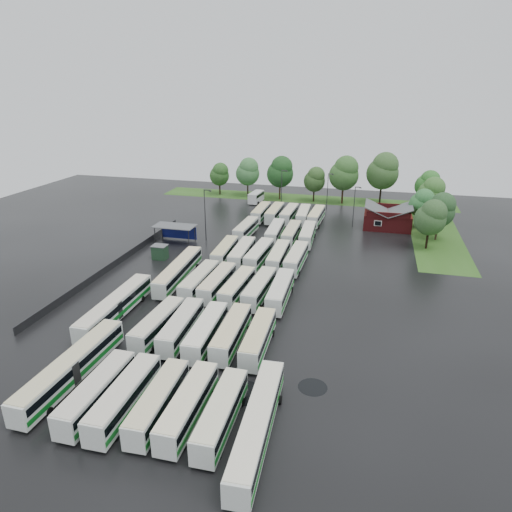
% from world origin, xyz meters
% --- Properties ---
extents(ground, '(160.00, 160.00, 0.00)m').
position_xyz_m(ground, '(0.00, 0.00, 0.00)').
color(ground, black).
rests_on(ground, ground).
extents(brick_building, '(10.07, 8.60, 5.39)m').
position_xyz_m(brick_building, '(24.00, 42.77, 1.87)').
color(brick_building, maroon).
rests_on(brick_building, ground).
extents(wash_shed, '(8.20, 4.20, 3.58)m').
position_xyz_m(wash_shed, '(-17.20, 22.02, 2.99)').
color(wash_shed, '#2D2D30').
rests_on(wash_shed, ground).
extents(utility_hut, '(2.70, 2.20, 2.62)m').
position_xyz_m(utility_hut, '(-16.20, 12.60, 1.32)').
color(utility_hut, '#17351E').
rests_on(utility_hut, ground).
extents(grass_strip_north, '(80.00, 10.00, 0.01)m').
position_xyz_m(grass_strip_north, '(2.00, 64.80, 0.01)').
color(grass_strip_north, '#2E591A').
rests_on(grass_strip_north, ground).
extents(grass_strip_east, '(10.00, 50.00, 0.01)m').
position_xyz_m(grass_strip_east, '(34.00, 42.80, 0.01)').
color(grass_strip_east, '#2E591A').
rests_on(grass_strip_east, ground).
extents(west_fence, '(0.10, 50.00, 1.20)m').
position_xyz_m(west_fence, '(-22.20, 8.00, 0.60)').
color(west_fence, '#2D2D30').
rests_on(west_fence, ground).
extents(bus_r0c0, '(2.42, 11.23, 3.12)m').
position_xyz_m(bus_r0c0, '(-4.25, -26.24, 1.72)').
color(bus_r0c0, silver).
rests_on(bus_r0c0, ground).
extents(bus_r0c1, '(2.58, 11.36, 3.15)m').
position_xyz_m(bus_r0c1, '(-1.24, -26.26, 1.73)').
color(bus_r0c1, silver).
rests_on(bus_r0c1, ground).
extents(bus_r0c2, '(2.68, 10.85, 3.00)m').
position_xyz_m(bus_r0c2, '(2.14, -25.92, 1.65)').
color(bus_r0c2, silver).
rests_on(bus_r0c2, ground).
extents(bus_r0c3, '(2.43, 11.02, 3.06)m').
position_xyz_m(bus_r0c3, '(5.15, -25.81, 1.68)').
color(bus_r0c3, silver).
rests_on(bus_r0c3, ground).
extents(bus_r0c4, '(2.49, 10.88, 3.02)m').
position_xyz_m(bus_r0c4, '(8.49, -26.05, 1.66)').
color(bus_r0c4, silver).
rests_on(bus_r0c4, ground).
extents(bus_r1c0, '(2.78, 11.02, 3.04)m').
position_xyz_m(bus_r1c0, '(-4.52, -12.25, 1.67)').
color(bus_r1c0, silver).
rests_on(bus_r1c0, ground).
extents(bus_r1c1, '(2.85, 11.22, 3.10)m').
position_xyz_m(bus_r1c1, '(-1.39, -12.16, 1.70)').
color(bus_r1c1, silver).
rests_on(bus_r1c1, ground).
extents(bus_r1c2, '(2.81, 11.36, 3.14)m').
position_xyz_m(bus_r1c2, '(2.06, -12.61, 1.73)').
color(bus_r1c2, silver).
rests_on(bus_r1c2, ground).
extents(bus_r1c3, '(2.67, 11.18, 3.09)m').
position_xyz_m(bus_r1c3, '(5.15, -12.15, 1.70)').
color(bus_r1c3, silver).
rests_on(bus_r1c3, ground).
extents(bus_r1c4, '(2.66, 11.01, 3.05)m').
position_xyz_m(bus_r1c4, '(8.56, -12.35, 1.68)').
color(bus_r1c4, silver).
rests_on(bus_r1c4, ground).
extents(bus_r2c0, '(2.66, 11.34, 3.14)m').
position_xyz_m(bus_r2c0, '(-4.22, 1.48, 1.73)').
color(bus_r2c0, silver).
rests_on(bus_r2c0, ground).
extents(bus_r2c1, '(2.67, 11.12, 3.08)m').
position_xyz_m(bus_r2c1, '(-1.35, 1.48, 1.69)').
color(bus_r2c1, silver).
rests_on(bus_r2c1, ground).
extents(bus_r2c2, '(2.81, 10.85, 2.99)m').
position_xyz_m(bus_r2c2, '(1.96, 0.94, 1.64)').
color(bus_r2c2, silver).
rests_on(bus_r2c2, ground).
extents(bus_r2c3, '(2.82, 11.19, 3.09)m').
position_xyz_m(bus_r2c3, '(5.32, 1.18, 1.70)').
color(bus_r2c3, silver).
rests_on(bus_r2c3, ground).
extents(bus_r2c4, '(2.65, 11.32, 3.14)m').
position_xyz_m(bus_r2c4, '(8.51, 0.94, 1.72)').
color(bus_r2c4, silver).
rests_on(bus_r2c4, ground).
extents(bus_r3c0, '(2.77, 11.01, 3.04)m').
position_xyz_m(bus_r3c0, '(-4.52, 14.93, 1.67)').
color(bus_r3c0, silver).
rests_on(bus_r3c0, ground).
extents(bus_r3c1, '(2.71, 11.35, 3.14)m').
position_xyz_m(bus_r3c1, '(-1.27, 14.69, 1.73)').
color(bus_r3c1, silver).
rests_on(bus_r3c1, ground).
extents(bus_r3c2, '(2.89, 11.45, 3.16)m').
position_xyz_m(bus_r3c2, '(1.89, 14.74, 1.74)').
color(bus_r3c2, silver).
rests_on(bus_r3c2, ground).
extents(bus_r3c3, '(2.56, 11.08, 3.07)m').
position_xyz_m(bus_r3c3, '(5.31, 14.79, 1.69)').
color(bus_r3c3, silver).
rests_on(bus_r3c3, ground).
extents(bus_r3c4, '(2.61, 11.30, 3.13)m').
position_xyz_m(bus_r3c4, '(8.50, 14.61, 1.72)').
color(bus_r3c4, silver).
rests_on(bus_r3c4, ground).
extents(bus_r4c0, '(2.70, 11.02, 3.05)m').
position_xyz_m(bus_r4c0, '(-4.45, 28.73, 1.68)').
color(bus_r4c0, silver).
rests_on(bus_r4c0, ground).
extents(bus_r4c2, '(2.85, 11.27, 3.11)m').
position_xyz_m(bus_r4c2, '(1.82, 28.13, 1.71)').
color(bus_r4c2, silver).
rests_on(bus_r4c2, ground).
extents(bus_r4c3, '(2.36, 10.97, 3.05)m').
position_xyz_m(bus_r4c3, '(5.22, 28.14, 1.68)').
color(bus_r4c3, silver).
rests_on(bus_r4c3, ground).
extents(bus_r4c4, '(2.83, 11.26, 3.11)m').
position_xyz_m(bus_r4c4, '(8.46, 28.15, 1.71)').
color(bus_r4c4, silver).
rests_on(bus_r4c4, ground).
extents(bus_r5c0, '(2.41, 10.94, 3.04)m').
position_xyz_m(bus_r5c0, '(-4.56, 42.16, 1.67)').
color(bus_r5c0, silver).
rests_on(bus_r5c0, ground).
extents(bus_r5c1, '(2.40, 11.22, 3.12)m').
position_xyz_m(bus_r5c1, '(-1.30, 42.18, 1.72)').
color(bus_r5c1, silver).
rests_on(bus_r5c1, ground).
extents(bus_r5c2, '(2.59, 11.04, 3.06)m').
position_xyz_m(bus_r5c2, '(2.10, 42.31, 1.68)').
color(bus_r5c2, silver).
rests_on(bus_r5c2, ground).
extents(bus_r5c3, '(2.80, 10.99, 3.03)m').
position_xyz_m(bus_r5c3, '(5.38, 42.34, 1.67)').
color(bus_r5c3, silver).
rests_on(bus_r5c3, ground).
extents(bus_r5c4, '(2.79, 11.22, 3.10)m').
position_xyz_m(bus_r5c4, '(8.40, 41.99, 1.71)').
color(bus_r5c4, silver).
rests_on(bus_r5c4, ground).
extents(artic_bus_west_a, '(2.64, 16.72, 3.10)m').
position_xyz_m(artic_bus_west_a, '(-9.23, -23.21, 1.72)').
color(artic_bus_west_a, silver).
rests_on(artic_bus_west_a, ground).
extents(artic_bus_west_b, '(3.08, 16.62, 3.07)m').
position_xyz_m(artic_bus_west_b, '(-8.97, 4.48, 1.70)').
color(artic_bus_west_b, silver).
rests_on(artic_bus_west_b, ground).
extents(artic_bus_west_c, '(2.59, 16.83, 3.12)m').
position_xyz_m(artic_bus_west_c, '(-12.14, -9.42, 1.73)').
color(artic_bus_west_c, silver).
rests_on(artic_bus_west_c, ground).
extents(artic_bus_east, '(3.02, 16.26, 3.00)m').
position_xyz_m(artic_bus_east, '(12.09, -26.52, 1.66)').
color(artic_bus_east, silver).
rests_on(artic_bus_east, ground).
extents(minibus, '(3.00, 6.73, 2.85)m').
position_xyz_m(minibus, '(-9.66, 57.30, 1.58)').
color(minibus, white).
rests_on(minibus, ground).
extents(tree_north_0, '(5.52, 5.52, 9.15)m').
position_xyz_m(tree_north_0, '(-21.99, 63.89, 5.88)').
color(tree_north_0, black).
rests_on(tree_north_0, ground).
extents(tree_north_1, '(6.57, 6.57, 10.88)m').
position_xyz_m(tree_north_1, '(-13.67, 63.89, 7.00)').
color(tree_north_1, black).
rests_on(tree_north_1, ground).
extents(tree_north_2, '(7.20, 7.20, 11.92)m').
position_xyz_m(tree_north_2, '(-4.13, 62.38, 7.67)').
color(tree_north_2, '#3A2615').
rests_on(tree_north_2, ground).
extents(tree_north_3, '(5.70, 5.70, 9.44)m').
position_xyz_m(tree_north_3, '(5.22, 62.36, 6.07)').
color(tree_north_3, black).
rests_on(tree_north_3, ground).
extents(tree_north_4, '(7.67, 7.67, 12.70)m').
position_xyz_m(tree_north_4, '(12.87, 61.96, 8.17)').
color(tree_north_4, '#361F14').
rests_on(tree_north_4, ground).
extents(tree_north_5, '(8.22, 8.22, 13.61)m').
position_xyz_m(tree_north_5, '(22.57, 64.39, 8.76)').
color(tree_north_5, black).
rests_on(tree_north_5, ground).
extents(tree_north_6, '(5.95, 5.95, 9.85)m').
position_xyz_m(tree_north_6, '(33.62, 62.16, 6.33)').
color(tree_north_6, black).
rests_on(tree_north_6, ground).
extents(tree_east_0, '(5.93, 5.93, 9.82)m').
position_xyz_m(tree_east_0, '(31.44, 30.49, 6.32)').
color(tree_east_0, black).
rests_on(tree_east_0, ground).
extents(tree_east_1, '(6.00, 6.00, 9.94)m').
position_xyz_m(tree_east_1, '(33.79, 36.60, 6.40)').
color(tree_east_1, '#38261B').
rests_on(tree_east_1, ground).
extents(tree_east_2, '(5.31, 5.31, 8.79)m').
position_xyz_m(tree_east_2, '(30.97, 44.64, 5.65)').
color(tree_east_2, '#32271B').
rests_on(tree_east_2, ground).
extents(tree_east_3, '(6.14, 6.14, 10.17)m').
position_xyz_m(tree_east_3, '(33.51, 51.63, 6.54)').
color(tree_east_3, black).
rests_on(tree_east_3, ground).
extents(tree_east_4, '(4.90, 4.88, 8.08)m').
position_xyz_m(tree_east_4, '(33.77, 60.17, 5.19)').
color(tree_east_4, '#382616').
rests_on(tree_east_4, ground).
extents(lamp_post_ne, '(1.40, 0.27, 9.12)m').
position_xyz_m(lamp_post_ne, '(16.75, 41.26, 5.30)').
color(lamp_post_ne, '#2D2D30').
rests_on(lamp_post_ne, ground).
extents(lamp_post_nw, '(1.63, 0.32, 10.56)m').
position_xyz_m(lamp_post_nw, '(-11.60, 24.51, 6.13)').
color(lamp_post_nw, '#2D2D30').
rests_on(lamp_post_nw, ground).
extents(lamp_post_back_w, '(1.50, 0.29, 9.71)m').
position_xyz_m(lamp_post_back_w, '(-1.86, 53.39, 5.64)').
color(lamp_post_back_w, '#2D2D30').
rests_on(lamp_post_back_w, ground).
extents(lamp_post_back_e, '(1.41, 0.27, 9.15)m').
position_xyz_m(lamp_post_back_e, '(9.49, 54.99, 5.31)').
color(lamp_post_back_e, '#2D2D30').
rests_on(lamp_post_back_e, ground).
extents(puddle_0, '(4.68, 4.68, 0.01)m').
position_xyz_m(puddle_0, '(-1.30, -18.05, 0.00)').
color(puddle_0, black).
rests_on(puddle_0, ground).
extents(puddle_1, '(4.31, 4.31, 0.01)m').
position_xyz_m(puddle_1, '(8.91, -20.61, 0.00)').
color(puddle_1, black).
rests_on(puddle_1, ground).
extents(puddle_2, '(4.89, 4.89, 0.01)m').
position_xyz_m(puddle_2, '(-5.24, 2.80, 0.00)').
color(puddle_2, black).
rests_on(puddle_2, ground).
extents(puddle_3, '(3.57, 3.57, 0.01)m').
position_xyz_m(puddle_3, '(3.70, 0.87, 0.00)').
color(puddle_3, black).
rests_on(puddle_3, ground).
extents(puddle_4, '(3.14, 3.14, 0.01)m').
position_xyz_m(puddle_4, '(15.90, -17.87, 0.00)').
color(puddle_4, black).
rests_on(puddle_4, ground).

